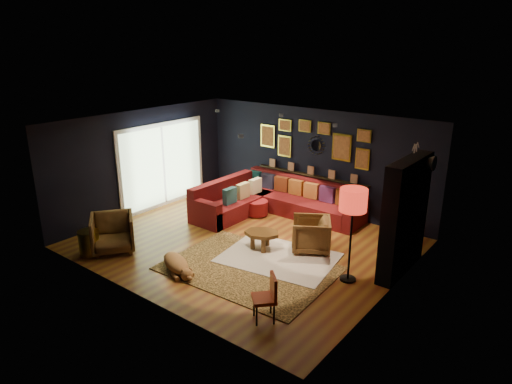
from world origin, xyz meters
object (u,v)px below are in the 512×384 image
Objects in this scene: sectional at (271,201)px; armchair_left at (113,231)px; dog at (176,260)px; floor_lamp at (353,204)px; armchair_right at (311,233)px; coffee_table at (262,235)px; gold_stool at (89,243)px; orange_chair at (268,295)px; pouf at (257,208)px.

sectional and armchair_left have the same top height.
dog is (1.67, 0.20, -0.22)m from armchair_left.
armchair_right is at bearing 151.58° from floor_lamp.
armchair_right is at bearing 36.58° from coffee_table.
gold_stool is 4.28m from orange_chair.
armchair_left is at bearing 60.73° from gold_stool.
sectional is at bearing 16.69° from armchair_left.
orange_chair reaches higher than pouf.
armchair_left is 0.49× the size of floor_lamp.
pouf is at bearing 172.96° from orange_chair.
armchair_right is 1.52× the size of gold_stool.
floor_lamp is (0.42, 1.91, 1.04)m from orange_chair.
armchair_left reaches higher than pouf.
pouf is at bearing -144.86° from armchair_right.
floor_lamp is 1.46× the size of dog.
dog is at bearing -148.66° from floor_lamp.
pouf is (-1.29, 1.51, -0.13)m from coffee_table.
armchair_left is 4.93m from floor_lamp.
floor_lamp is (3.11, -1.86, 1.17)m from sectional.
armchair_right is 0.65× the size of dog.
orange_chair is at bearing -14.65° from armchair_right.
orange_chair is (2.89, -3.46, 0.24)m from pouf.
gold_stool is at bearing -138.44° from dog.
coffee_table is 1.99m from pouf.
armchair_left is 1.67× the size of gold_stool.
sectional is 6.61× the size of gold_stool.
pouf is at bearing 130.58° from coffee_table.
gold_stool is 0.43× the size of dog.
gold_stool is at bearing -110.49° from sectional.
dog is at bearing -84.36° from sectional.
coffee_table is 1.76× the size of gold_stool.
orange_chair is at bearing -50.09° from pouf.
sectional is at bearing 69.51° from gold_stool.
coffee_table is 1.18× the size of orange_chair.
pouf is at bearing 17.97° from armchair_left.
armchair_right is at bearing -23.13° from pouf.
sectional is 1.94× the size of floor_lamp.
gold_stool reaches higher than dog.
pouf is 3.87m from floor_lamp.
coffee_table is (1.10, -1.81, 0.01)m from sectional.
pouf is at bearing 154.90° from floor_lamp.
sectional is 4.44m from gold_stool.
gold_stool is at bearing -138.51° from coffee_table.
gold_stool is 0.29× the size of floor_lamp.
coffee_table reaches higher than pouf.
pouf is (-0.19, -0.31, -0.12)m from sectional.
coffee_table is 0.51× the size of floor_lamp.
armchair_right is (2.11, -0.90, 0.19)m from pouf.
armchair_left is (-1.32, -3.74, 0.11)m from sectional.
armchair_right is 0.44× the size of floor_lamp.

